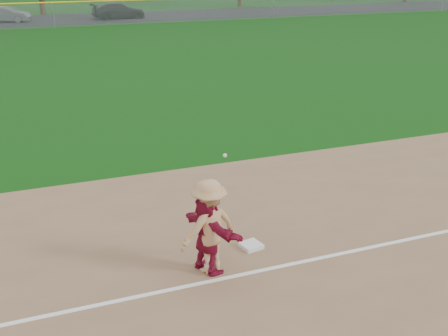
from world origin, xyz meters
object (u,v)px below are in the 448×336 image
object	(u,v)px
car_mid	(6,15)
car_right	(118,11)
base_runner	(208,232)
first_base	(251,246)

from	to	relation	value
car_mid	car_right	size ratio (longest dim) A/B	0.80
base_runner	first_base	bearing A→B (deg)	-88.11
car_mid	car_right	distance (m)	9.87
first_base	base_runner	distance (m)	1.46
first_base	base_runner	bearing A→B (deg)	-156.10
car_mid	car_right	world-z (taller)	car_right
base_runner	car_right	size ratio (longest dim) A/B	0.33
base_runner	car_mid	world-z (taller)	base_runner
car_mid	base_runner	bearing A→B (deg)	-157.76
first_base	base_runner	world-z (taller)	base_runner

